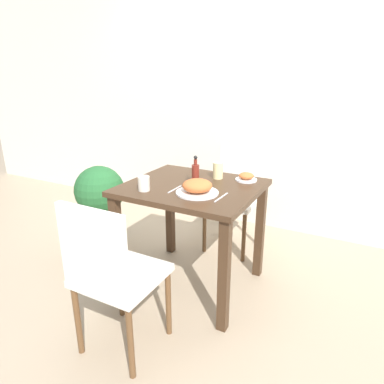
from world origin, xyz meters
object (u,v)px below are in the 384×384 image
at_px(food_plate, 197,187).
at_px(drink_cup, 144,184).
at_px(potted_plant_left, 100,200).
at_px(chair_near, 111,271).
at_px(sauce_bottle, 195,173).
at_px(side_plate, 246,177).
at_px(chair_far, 236,190).
at_px(juice_glass, 218,171).

distance_m(food_plate, drink_cup, 0.35).
bearing_deg(potted_plant_left, food_plate, -10.30).
bearing_deg(drink_cup, chair_near, -72.96).
distance_m(food_plate, sauce_bottle, 0.20).
bearing_deg(potted_plant_left, chair_near, -45.04).
xyz_separation_m(food_plate, side_plate, (0.18, 0.41, -0.02)).
distance_m(chair_near, food_plate, 0.74).
distance_m(sauce_bottle, potted_plant_left, 0.97).
relative_size(side_plate, drink_cup, 1.61).
height_order(chair_far, food_plate, chair_far).
bearing_deg(sauce_bottle, side_plate, 41.46).
xyz_separation_m(food_plate, sauce_bottle, (-0.10, 0.17, 0.04)).
xyz_separation_m(chair_near, drink_cup, (-0.17, 0.55, 0.30)).
bearing_deg(food_plate, juice_glass, 93.08).
distance_m(chair_far, side_plate, 0.59).
distance_m(drink_cup, juice_glass, 0.57).
relative_size(chair_near, food_plate, 3.37).
xyz_separation_m(chair_near, food_plate, (0.16, 0.66, 0.29)).
bearing_deg(side_plate, chair_far, 117.52).
relative_size(chair_far, drink_cup, 9.63).
relative_size(food_plate, potted_plant_left, 0.35).
bearing_deg(chair_near, side_plate, -107.90).
bearing_deg(sauce_bottle, food_plate, -59.16).
bearing_deg(side_plate, drink_cup, -134.55).
height_order(side_plate, potted_plant_left, side_plate).
height_order(sauce_bottle, potted_plant_left, sauce_bottle).
relative_size(chair_near, chair_far, 1.00).
bearing_deg(food_plate, side_plate, 66.40).
relative_size(chair_far, side_plate, 5.99).
height_order(food_plate, drink_cup, drink_cup).
relative_size(chair_near, side_plate, 5.99).
relative_size(chair_far, sauce_bottle, 4.53).
xyz_separation_m(chair_near, side_plate, (0.34, 1.07, 0.28)).
bearing_deg(juice_glass, chair_far, 94.80).
distance_m(food_plate, side_plate, 0.45).
bearing_deg(juice_glass, sauce_bottle, -111.49).
xyz_separation_m(chair_near, sauce_bottle, (0.07, 0.82, 0.33)).
bearing_deg(sauce_bottle, chair_near, -94.60).
height_order(chair_near, chair_far, same).
bearing_deg(chair_far, chair_near, -93.82).
distance_m(juice_glass, sauce_bottle, 0.22).
height_order(chair_near, juice_glass, chair_near).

